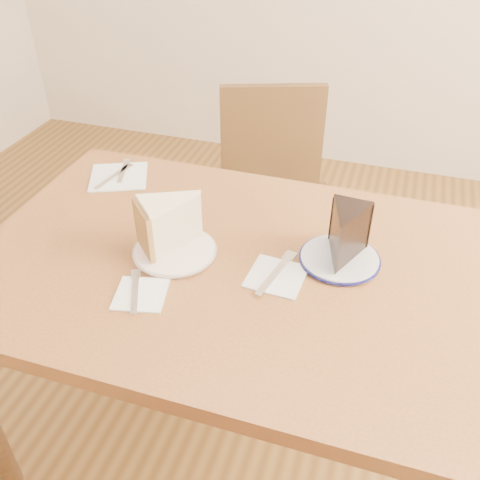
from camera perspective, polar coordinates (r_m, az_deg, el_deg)
name	(u,v)px	position (r m, az deg, el deg)	size (l,w,h in m)	color
ground	(234,448)	(1.79, -0.63, -21.26)	(4.00, 4.00, 0.00)	#442C12
table	(232,292)	(1.29, -0.82, -5.57)	(1.20, 0.80, 0.75)	#522E16
chair_far	(273,204)	(1.91, 3.54, 3.81)	(0.55, 0.55, 0.87)	black
plate_cream	(175,251)	(1.25, -6.96, -1.17)	(0.19, 0.19, 0.01)	white
plate_navy	(339,259)	(1.24, 10.57, -1.99)	(0.18, 0.18, 0.01)	silver
carrot_cake	(174,223)	(1.23, -7.03, 1.83)	(0.10, 0.14, 0.11)	beige
chocolate_cake	(344,238)	(1.20, 11.02, 0.18)	(0.09, 0.13, 0.11)	black
napkin_cream	(141,294)	(1.15, -10.54, -5.71)	(0.11, 0.11, 0.00)	white
napkin_navy	(276,276)	(1.18, 3.89, -3.88)	(0.12, 0.12, 0.00)	white
napkin_spare	(119,177)	(1.58, -12.81, 6.61)	(0.16, 0.16, 0.00)	white
fork_cream	(135,291)	(1.16, -11.15, -5.41)	(0.01, 0.14, 0.00)	silver
knife_navy	(276,273)	(1.18, 3.82, -3.54)	(0.02, 0.17, 0.00)	white
fork_spare	(123,171)	(1.60, -12.33, 7.22)	(0.01, 0.14, 0.00)	silver
knife_spare	(113,177)	(1.58, -13.37, 6.58)	(0.01, 0.16, 0.00)	silver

